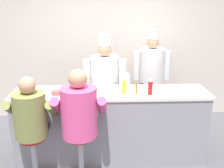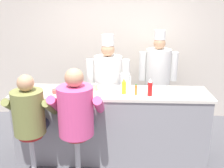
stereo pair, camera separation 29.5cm
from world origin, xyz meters
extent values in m
cube|color=beige|center=(0.00, 1.90, 1.35)|extent=(10.00, 0.06, 2.70)
cube|color=gray|center=(0.00, 0.31, 0.49)|extent=(2.67, 0.59, 0.99)
cube|color=silver|center=(0.00, 0.31, 1.01)|extent=(2.72, 0.61, 0.04)
cylinder|color=red|center=(0.52, 0.17, 1.12)|extent=(0.06, 0.06, 0.18)
cone|color=white|center=(0.52, 0.17, 1.24)|extent=(0.05, 0.05, 0.05)
cylinder|color=yellow|center=(0.18, 0.23, 1.11)|extent=(0.06, 0.06, 0.16)
cone|color=yellow|center=(0.18, 0.23, 1.22)|extent=(0.05, 0.05, 0.05)
cylinder|color=orange|center=(0.34, 0.18, 1.10)|extent=(0.03, 0.03, 0.14)
cylinder|color=#287F2D|center=(0.34, 0.18, 1.17)|extent=(0.02, 0.02, 0.01)
cylinder|color=silver|center=(0.20, 0.45, 1.14)|extent=(0.13, 0.13, 0.23)
cube|color=silver|center=(0.27, 0.45, 1.15)|extent=(0.02, 0.02, 0.14)
cylinder|color=white|center=(-0.49, 0.12, 1.04)|extent=(0.26, 0.26, 0.02)
ellipsoid|color=#E0BC60|center=(-0.49, 0.12, 1.06)|extent=(0.12, 0.09, 0.03)
cylinder|color=#B24C47|center=(-0.73, 0.22, 1.05)|extent=(0.14, 0.14, 0.05)
cylinder|color=beige|center=(-0.23, 0.34, 1.08)|extent=(0.08, 0.08, 0.10)
torus|color=beige|center=(-0.18, 0.34, 1.08)|extent=(0.07, 0.01, 0.07)
cylinder|color=#B2B5BA|center=(-0.97, -0.25, 0.33)|extent=(0.07, 0.07, 0.62)
cylinder|color=red|center=(-0.97, -0.25, 0.64)|extent=(0.30, 0.30, 0.05)
cylinder|color=#33384C|center=(-1.07, -0.06, 0.68)|extent=(0.15, 0.39, 0.15)
cylinder|color=#33384C|center=(-0.88, -0.06, 0.68)|extent=(0.15, 0.39, 0.15)
cylinder|color=olive|center=(-0.97, -0.25, 0.94)|extent=(0.39, 0.39, 0.55)
cylinder|color=olive|center=(-1.22, -0.14, 0.97)|extent=(0.10, 0.42, 0.33)
cylinder|color=olive|center=(-0.73, -0.14, 0.97)|extent=(0.10, 0.42, 0.33)
sphere|color=tan|center=(-0.97, -0.25, 1.31)|extent=(0.20, 0.20, 0.20)
cylinder|color=#B2B5BA|center=(-0.39, -0.25, 0.33)|extent=(0.07, 0.07, 0.62)
cylinder|color=red|center=(-0.39, -0.25, 0.64)|extent=(0.30, 0.30, 0.05)
cylinder|color=#33384C|center=(-0.50, -0.04, 0.68)|extent=(0.16, 0.43, 0.16)
cylinder|color=#33384C|center=(-0.29, -0.04, 0.68)|extent=(0.16, 0.43, 0.16)
cylinder|color=#E54C8C|center=(-0.39, -0.25, 0.97)|extent=(0.43, 0.43, 0.61)
cylinder|color=#E54C8C|center=(-0.67, -0.13, 1.00)|extent=(0.11, 0.46, 0.37)
cylinder|color=#E54C8C|center=(-0.12, -0.13, 1.00)|extent=(0.11, 0.46, 0.37)
sphere|color=tan|center=(-0.39, -0.25, 1.38)|extent=(0.22, 0.22, 0.22)
cube|color=#232328|center=(-0.07, 0.87, 0.40)|extent=(0.34, 0.18, 0.81)
cube|color=white|center=(-0.07, 0.82, 0.56)|extent=(0.30, 0.02, 0.48)
cylinder|color=white|center=(-0.07, 0.87, 1.11)|extent=(0.44, 0.44, 0.61)
sphere|color=tan|center=(-0.07, 0.87, 1.52)|extent=(0.21, 0.21, 0.21)
cylinder|color=white|center=(-0.07, 0.87, 1.66)|extent=(0.19, 0.19, 0.17)
cylinder|color=white|center=(-0.35, 0.87, 1.11)|extent=(0.12, 0.12, 0.51)
cylinder|color=white|center=(0.21, 0.87, 1.11)|extent=(0.12, 0.12, 0.51)
cube|color=#232328|center=(0.79, 1.48, 0.41)|extent=(0.34, 0.19, 0.81)
cube|color=white|center=(0.79, 1.43, 0.57)|extent=(0.31, 0.02, 0.49)
cylinder|color=white|center=(0.79, 1.48, 1.12)|extent=(0.44, 0.44, 0.61)
sphere|color=tan|center=(0.79, 1.48, 1.53)|extent=(0.21, 0.21, 0.21)
cylinder|color=white|center=(0.79, 1.48, 1.68)|extent=(0.19, 0.19, 0.17)
cylinder|color=white|center=(0.51, 1.48, 1.12)|extent=(0.12, 0.12, 0.52)
cylinder|color=white|center=(1.07, 1.48, 1.12)|extent=(0.12, 0.12, 0.52)
camera|label=1|loc=(-0.12, -3.12, 2.22)|focal=42.00mm
camera|label=2|loc=(0.18, -3.12, 2.22)|focal=42.00mm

